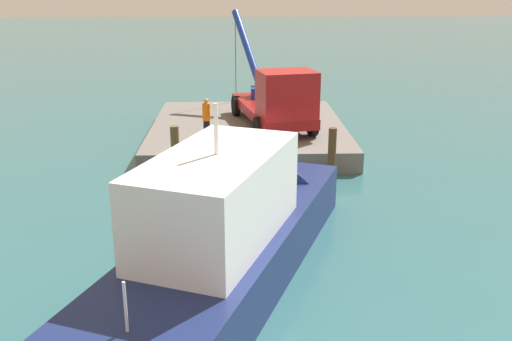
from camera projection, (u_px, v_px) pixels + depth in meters
ground at (251, 179)px, 22.47m from camera, size 200.00×200.00×0.00m
dock at (248, 132)px, 27.67m from camera, size 10.28×9.06×0.87m
crane_truck at (277, 100)px, 25.93m from camera, size 9.38×3.86×5.02m
dock_worker at (206, 118)px, 24.86m from camera, size 0.34×0.34×1.72m
salvaged_car at (231, 180)px, 20.47m from camera, size 3.90×2.20×3.23m
moored_yacht at (249, 229)px, 16.14m from camera, size 14.15×8.01×5.98m
piling_near at (175, 153)px, 22.17m from camera, size 0.33×0.33×2.14m
piling_mid at (247, 156)px, 21.93m from camera, size 0.43×0.43×2.04m
piling_far at (332, 154)px, 22.07m from camera, size 0.31×0.31×2.09m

